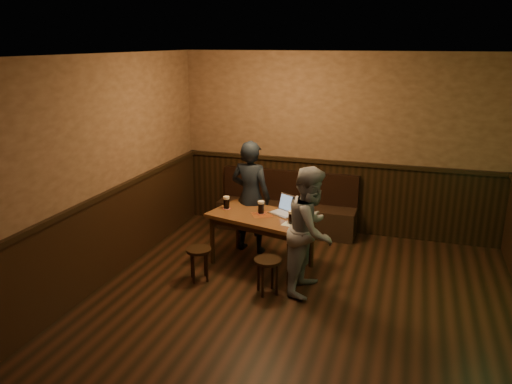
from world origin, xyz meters
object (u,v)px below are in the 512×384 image
Objects in this scene: pint_mid at (261,207)px; pint_left at (226,202)px; person_suit at (251,197)px; person_grey at (311,230)px; bench at (287,212)px; stool_right at (268,266)px; stool_left at (199,255)px; laptop at (285,209)px; pint_right at (291,217)px; pub_table at (262,221)px.

pint_left is at bearing 174.65° from pint_mid.
pint_left is 0.41m from person_suit.
person_grey is (1.30, -0.59, -0.03)m from pint_left.
bench is 1.41m from pint_mid.
stool_right is 2.54× the size of pint_mid.
bench is 12.54× the size of pint_left.
stool_left is 1.00× the size of laptop.
laptop is 0.65m from person_suit.
stool_left is 0.28× the size of person_grey.
pint_right is 0.11× the size of person_grey.
bench is at bearing 27.41° from person_grey.
pub_table is 0.92m from person_grey.
pint_right is (0.99, -0.29, -0.00)m from pint_left.
pint_mid is 0.33m from laptop.
person_grey reaches higher than pub_table.
laptop reaches higher than bench.
stool_right is at bearing -53.15° from pub_table.
pint_right is (1.08, 0.47, 0.46)m from stool_left.
laptop is (0.91, 0.82, 0.44)m from stool_left.
pint_right is 0.98m from person_suit.
pint_right is (0.46, -0.20, 0.18)m from pub_table.
pub_table is (0.00, -1.37, 0.32)m from bench.
pint_left is at bearing 70.59° from person_grey.
bench is 2.13m from stool_right.
bench reaches higher than stool_right.
pub_table is at bearing 47.31° from stool_left.
pint_right is at bearing -16.56° from pint_left.
pint_left reaches higher than stool_left.
person_suit is at bearing -107.60° from bench.
laptop reaches higher than pint_mid.
stool_left is 2.54× the size of pint_right.
pub_table is 0.53m from pint_right.
pint_right reaches higher than stool_left.
laptop is at bearing 42.03° from stool_left.
pub_table is at bearing 62.24° from person_grey.
pub_table is 0.36m from laptop.
person_grey is at bearing -43.57° from pint_right.
person_suit reaches higher than pint_mid.
pint_left is (-0.54, 0.10, 0.18)m from pub_table.
laptop is at bearing 41.30° from pub_table.
bench is 1.42× the size of person_grey.
pub_table is 8.57× the size of pint_mid.
stool_right is 0.97m from pint_mid.
stool_right is 2.63× the size of pint_right.
person_suit reaches higher than laptop.
laptop reaches higher than pub_table.
pub_table is 0.19m from pint_mid.
pint_left is (-0.84, 0.84, 0.46)m from stool_right.
stool_right is 0.99m from laptop.
stool_left is 0.90m from pint_left.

